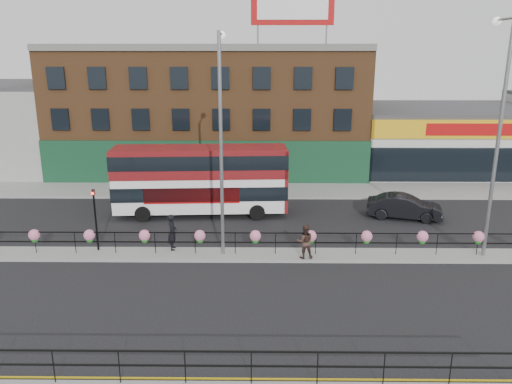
{
  "coord_description": "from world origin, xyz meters",
  "views": [
    {
      "loc": [
        0.29,
        -23.12,
        9.91
      ],
      "look_at": [
        0.0,
        3.0,
        2.5
      ],
      "focal_mm": 35.0,
      "sensor_mm": 36.0,
      "label": 1
    }
  ],
  "objects_px": {
    "lamp_column_west": "(221,127)",
    "double_decker_bus": "(201,174)",
    "car": "(404,207)",
    "pedestrian_a": "(172,232)",
    "pedestrian_b": "(305,241)",
    "lamp_column_east": "(498,119)"
  },
  "relations": [
    {
      "from": "lamp_column_west",
      "to": "double_decker_bus",
      "type": "bearing_deg",
      "value": 105.83
    },
    {
      "from": "car",
      "to": "pedestrian_a",
      "type": "xyz_separation_m",
      "value": [
        -13.25,
        -5.46,
        0.34
      ]
    },
    {
      "from": "pedestrian_b",
      "to": "lamp_column_west",
      "type": "distance_m",
      "value": 6.83
    },
    {
      "from": "double_decker_bus",
      "to": "lamp_column_east",
      "type": "bearing_deg",
      "value": -23.43
    },
    {
      "from": "double_decker_bus",
      "to": "car",
      "type": "bearing_deg",
      "value": -2.72
    },
    {
      "from": "car",
      "to": "lamp_column_east",
      "type": "height_order",
      "value": "lamp_column_east"
    },
    {
      "from": "car",
      "to": "pedestrian_a",
      "type": "distance_m",
      "value": 14.33
    },
    {
      "from": "car",
      "to": "pedestrian_b",
      "type": "height_order",
      "value": "pedestrian_b"
    },
    {
      "from": "lamp_column_east",
      "to": "pedestrian_b",
      "type": "bearing_deg",
      "value": -175.39
    },
    {
      "from": "double_decker_bus",
      "to": "lamp_column_west",
      "type": "bearing_deg",
      "value": -74.17
    },
    {
      "from": "lamp_column_west",
      "to": "lamp_column_east",
      "type": "height_order",
      "value": "lamp_column_east"
    },
    {
      "from": "pedestrian_a",
      "to": "pedestrian_b",
      "type": "distance_m",
      "value": 6.7
    },
    {
      "from": "double_decker_bus",
      "to": "lamp_column_west",
      "type": "relative_size",
      "value": 1.01
    },
    {
      "from": "pedestrian_a",
      "to": "lamp_column_west",
      "type": "relative_size",
      "value": 0.17
    },
    {
      "from": "car",
      "to": "lamp_column_east",
      "type": "xyz_separation_m",
      "value": [
        2.26,
        -5.78,
        6.11
      ]
    },
    {
      "from": "lamp_column_west",
      "to": "lamp_column_east",
      "type": "distance_m",
      "value": 12.92
    },
    {
      "from": "double_decker_bus",
      "to": "car",
      "type": "distance_m",
      "value": 12.61
    },
    {
      "from": "double_decker_bus",
      "to": "pedestrian_a",
      "type": "bearing_deg",
      "value": -97.53
    },
    {
      "from": "pedestrian_b",
      "to": "car",
      "type": "bearing_deg",
      "value": -139.97
    },
    {
      "from": "pedestrian_b",
      "to": "pedestrian_a",
      "type": "bearing_deg",
      "value": -13.36
    },
    {
      "from": "pedestrian_b",
      "to": "lamp_column_east",
      "type": "bearing_deg",
      "value": -179.78
    },
    {
      "from": "pedestrian_a",
      "to": "lamp_column_east",
      "type": "height_order",
      "value": "lamp_column_east"
    }
  ]
}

